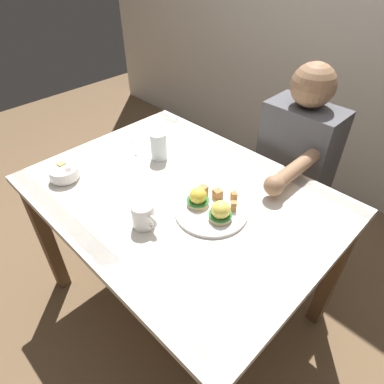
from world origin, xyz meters
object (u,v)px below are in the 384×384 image
Objects in this scene: eggs_benedict_plate at (210,208)px; fork at (135,146)px; water_glass_near at (159,148)px; fruit_bowl at (64,173)px; coffee_mug at (144,215)px; dining_table at (181,212)px; diner_person at (292,166)px.

eggs_benedict_plate is 0.58m from fork.
fork is at bearing -174.65° from water_glass_near.
coffee_mug is (0.45, 0.06, 0.02)m from fruit_bowl.
dining_table is 0.62m from diner_person.
coffee_mug is (0.05, -0.22, 0.16)m from dining_table.
diner_person is (0.40, 0.50, -0.14)m from water_glass_near.
diner_person is at bearing 50.82° from water_glass_near.
water_glass_near is at bearing 5.35° from fork.
fork is at bearing 167.73° from dining_table.
coffee_mug is at bearing -78.05° from dining_table.
water_glass_near is at bearing 165.17° from eggs_benedict_plate.
diner_person is (0.57, 0.51, -0.09)m from fork.
diner_person reaches higher than water_glass_near.
fruit_bowl is 0.45m from coffee_mug.
dining_table is 0.27m from coffee_mug.
coffee_mug is at bearing 7.53° from fruit_bowl.
eggs_benedict_plate reaches higher than fruit_bowl.
diner_person is at bearing 42.06° from fork.
dining_table is 8.73× the size of fork.
dining_table is at bearing 178.24° from eggs_benedict_plate.
coffee_mug reaches higher than eggs_benedict_plate.
coffee_mug is 0.88× the size of water_glass_near.
fork is 0.12× the size of diner_person.
coffee_mug reaches higher than fruit_bowl.
water_glass_near is at bearing 157.03° from dining_table.
diner_person is at bearing 82.07° from coffee_mug.
fruit_bowl is at bearing -112.70° from water_glass_near.
coffee_mug is (-0.12, -0.21, 0.02)m from eggs_benedict_plate.
dining_table is 10.79× the size of coffee_mug.
diner_person is (-0.01, 0.61, -0.12)m from eggs_benedict_plate.
diner_person reaches higher than coffee_mug.
water_glass_near is 0.66m from diner_person.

